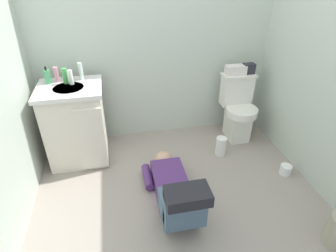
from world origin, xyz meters
The scene contains 15 objects.
ground_plane centered at (0.00, 0.00, -0.02)m, with size 3.04×3.14×0.04m, color gray.
wall_back centered at (0.00, 1.11, 1.20)m, with size 2.70×0.08×2.40m, color beige.
toilet centered at (0.89, 0.78, 0.37)m, with size 0.36×0.46×0.75m.
vanity_cabinet centered at (-0.88, 0.71, 0.42)m, with size 0.60×0.53×0.82m.
faucet centered at (-0.89, 0.86, 0.87)m, with size 0.02×0.02×0.10m, color silver.
person_plumber centered at (-0.06, -0.15, 0.18)m, with size 0.39×1.06×0.52m.
tissue_box centered at (0.85, 0.87, 0.80)m, with size 0.22×0.11×0.10m, color silver.
toiletry_bag centered at (1.00, 0.87, 0.81)m, with size 0.12×0.09×0.11m, color #26262D.
soap_dispenser centered at (-1.08, 0.84, 0.89)m, with size 0.06×0.06×0.17m.
bottle_pink centered at (-1.00, 0.86, 0.89)m, with size 0.04×0.04×0.15m, color pink.
bottle_green centered at (-0.91, 0.80, 0.89)m, with size 0.05×0.05×0.15m, color #4BA152.
bottle_white centered at (-0.86, 0.77, 0.89)m, with size 0.04×0.04×0.14m, color white.
bottle_clear centered at (-0.77, 0.87, 0.91)m, with size 0.04×0.04×0.17m, color silver.
paper_towel_roll centered at (0.59, 0.46, 0.11)m, with size 0.11×0.11×0.21m, color white.
toilet_paper_roll centered at (1.11, 0.02, 0.05)m, with size 0.11×0.11×0.10m, color white.
Camera 1 is at (-0.46, -1.81, 1.86)m, focal length 29.67 mm.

